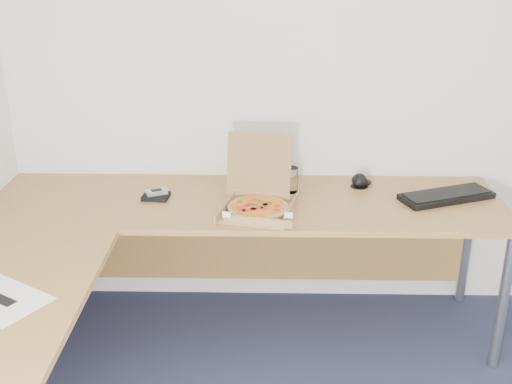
{
  "coord_description": "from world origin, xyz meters",
  "views": [
    {
      "loc": [
        -0.39,
        -1.51,
        1.94
      ],
      "look_at": [
        -0.45,
        1.28,
        0.82
      ],
      "focal_mm": 45.36,
      "sensor_mm": 36.0,
      "label": 1
    }
  ],
  "objects_px": {
    "desk": "(168,244)",
    "keyboard": "(446,196)",
    "wallet": "(156,196)",
    "drinking_glass": "(291,180)",
    "pizza_box": "(258,204)"
  },
  "relations": [
    {
      "from": "desk",
      "to": "pizza_box",
      "type": "relative_size",
      "value": 6.78
    },
    {
      "from": "desk",
      "to": "keyboard",
      "type": "bearing_deg",
      "value": 19.39
    },
    {
      "from": "pizza_box",
      "to": "drinking_glass",
      "type": "distance_m",
      "value": 0.29
    },
    {
      "from": "keyboard",
      "to": "wallet",
      "type": "distance_m",
      "value": 1.42
    },
    {
      "from": "drinking_glass",
      "to": "wallet",
      "type": "relative_size",
      "value": 1.03
    },
    {
      "from": "desk",
      "to": "pizza_box",
      "type": "xyz_separation_m",
      "value": [
        0.38,
        0.29,
        0.07
      ]
    },
    {
      "from": "pizza_box",
      "to": "keyboard",
      "type": "xyz_separation_m",
      "value": [
        0.92,
        0.17,
        -0.02
      ]
    },
    {
      "from": "pizza_box",
      "to": "wallet",
      "type": "height_order",
      "value": "pizza_box"
    },
    {
      "from": "desk",
      "to": "pizza_box",
      "type": "distance_m",
      "value": 0.49
    },
    {
      "from": "desk",
      "to": "drinking_glass",
      "type": "distance_m",
      "value": 0.77
    },
    {
      "from": "pizza_box",
      "to": "drinking_glass",
      "type": "height_order",
      "value": "pizza_box"
    },
    {
      "from": "drinking_glass",
      "to": "keyboard",
      "type": "distance_m",
      "value": 0.76
    },
    {
      "from": "pizza_box",
      "to": "drinking_glass",
      "type": "relative_size",
      "value": 2.87
    },
    {
      "from": "wallet",
      "to": "drinking_glass",
      "type": "bearing_deg",
      "value": 15.02
    },
    {
      "from": "pizza_box",
      "to": "wallet",
      "type": "relative_size",
      "value": 2.96
    }
  ]
}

